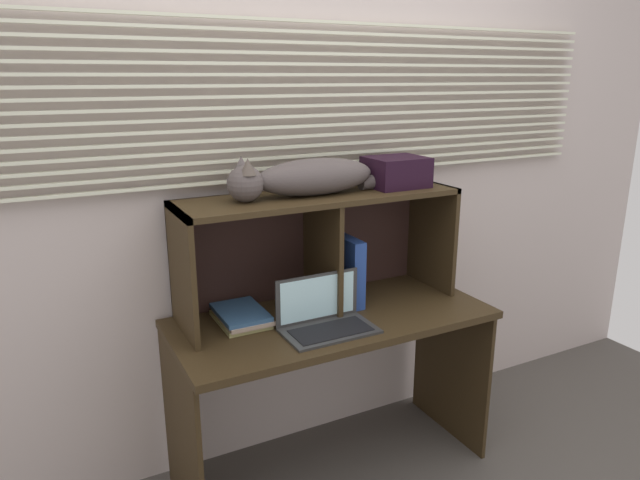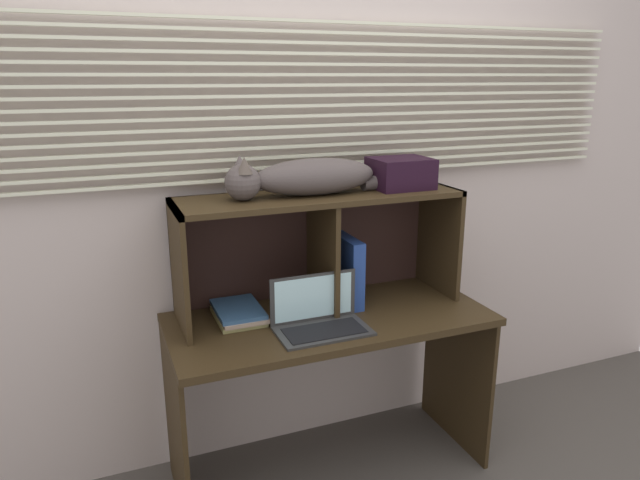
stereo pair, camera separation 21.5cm
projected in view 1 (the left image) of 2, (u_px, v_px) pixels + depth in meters
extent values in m
cube|color=beige|center=(296.00, 170.00, 2.42)|extent=(4.40, 0.04, 2.50)
cube|color=beige|center=(302.00, 175.00, 2.38)|extent=(3.05, 0.02, 0.01)
cube|color=beige|center=(301.00, 166.00, 2.37)|extent=(3.05, 0.02, 0.01)
cube|color=beige|center=(301.00, 156.00, 2.36)|extent=(3.05, 0.02, 0.01)
cube|color=beige|center=(301.00, 146.00, 2.35)|extent=(3.05, 0.02, 0.01)
cube|color=beige|center=(301.00, 136.00, 2.34)|extent=(3.05, 0.02, 0.01)
cube|color=beige|center=(301.00, 126.00, 2.32)|extent=(3.05, 0.02, 0.01)
cube|color=beige|center=(301.00, 116.00, 2.31)|extent=(3.05, 0.02, 0.01)
cube|color=beige|center=(301.00, 106.00, 2.30)|extent=(3.05, 0.02, 0.01)
cube|color=beige|center=(301.00, 96.00, 2.29)|extent=(3.05, 0.02, 0.01)
cube|color=beige|center=(301.00, 85.00, 2.28)|extent=(3.05, 0.02, 0.01)
cube|color=beige|center=(301.00, 75.00, 2.27)|extent=(3.05, 0.02, 0.01)
cube|color=beige|center=(301.00, 64.00, 2.26)|extent=(3.05, 0.02, 0.01)
cube|color=beige|center=(300.00, 53.00, 2.25)|extent=(3.05, 0.02, 0.01)
cube|color=beige|center=(300.00, 43.00, 2.24)|extent=(3.05, 0.02, 0.01)
cube|color=beige|center=(300.00, 32.00, 2.22)|extent=(3.05, 0.02, 0.01)
cube|color=beige|center=(300.00, 21.00, 2.21)|extent=(3.05, 0.02, 0.01)
cube|color=#342614|center=(332.00, 319.00, 2.29)|extent=(1.27, 0.57, 0.03)
cube|color=#342614|center=(182.00, 440.00, 2.12)|extent=(0.02, 0.51, 0.68)
cube|color=#342614|center=(450.00, 364.00, 2.67)|extent=(0.02, 0.51, 0.68)
cube|color=#342614|center=(320.00, 197.00, 2.25)|extent=(1.14, 0.33, 0.02)
cube|color=#342614|center=(182.00, 273.00, 2.07)|extent=(0.02, 0.33, 0.47)
cube|color=#342614|center=(431.00, 235.00, 2.57)|extent=(0.02, 0.33, 0.47)
cube|color=#342614|center=(323.00, 254.00, 2.33)|extent=(0.02, 0.32, 0.45)
cube|color=#321F1A|center=(303.00, 242.00, 2.46)|extent=(1.14, 0.01, 0.47)
ellipsoid|color=#4F4645|center=(315.00, 177.00, 2.22)|extent=(0.49, 0.17, 0.14)
sphere|color=#4F4645|center=(245.00, 184.00, 2.10)|extent=(0.14, 0.14, 0.14)
cone|color=#534841|center=(248.00, 167.00, 2.05)|extent=(0.06, 0.06, 0.06)
cone|color=#544B4A|center=(241.00, 164.00, 2.11)|extent=(0.06, 0.06, 0.06)
cylinder|color=#4F4645|center=(389.00, 180.00, 2.39)|extent=(0.28, 0.06, 0.06)
cube|color=#313131|center=(330.00, 331.00, 2.14)|extent=(0.35, 0.20, 0.01)
cube|color=#313131|center=(317.00, 297.00, 2.20)|extent=(0.35, 0.01, 0.19)
cube|color=#B2E0EA|center=(318.00, 298.00, 2.20)|extent=(0.31, 0.00, 0.17)
cube|color=black|center=(331.00, 330.00, 2.13)|extent=(0.30, 0.14, 0.00)
cube|color=#234190|center=(346.00, 269.00, 2.40)|extent=(0.05, 0.23, 0.28)
cube|color=tan|center=(240.00, 319.00, 2.23)|extent=(0.17, 0.25, 0.02)
cube|color=gray|center=(242.00, 316.00, 2.22)|extent=(0.17, 0.25, 0.02)
cube|color=#2E5178|center=(241.00, 312.00, 2.22)|extent=(0.17, 0.25, 0.02)
cube|color=black|center=(396.00, 172.00, 2.39)|extent=(0.24, 0.20, 0.12)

